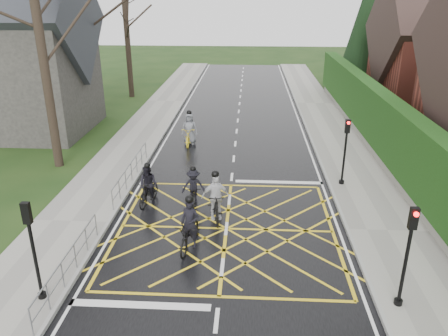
# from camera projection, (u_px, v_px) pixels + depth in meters

# --- Properties ---
(ground) EXTENTS (120.00, 120.00, 0.00)m
(ground) POSITION_uv_depth(u_px,v_px,m) (226.00, 229.00, 16.59)
(ground) COLOR black
(ground) RESTS_ON ground
(road) EXTENTS (9.00, 80.00, 0.01)m
(road) POSITION_uv_depth(u_px,v_px,m) (226.00, 229.00, 16.58)
(road) COLOR black
(road) RESTS_ON ground
(sidewalk_right) EXTENTS (3.00, 80.00, 0.15)m
(sidewalk_right) POSITION_uv_depth(u_px,v_px,m) (387.00, 232.00, 16.23)
(sidewalk_right) COLOR gray
(sidewalk_right) RESTS_ON ground
(sidewalk_left) EXTENTS (3.00, 80.00, 0.15)m
(sidewalk_left) POSITION_uv_depth(u_px,v_px,m) (72.00, 222.00, 16.88)
(sidewalk_left) COLOR gray
(sidewalk_left) RESTS_ON ground
(stone_wall) EXTENTS (0.50, 38.00, 0.70)m
(stone_wall) POSITION_uv_depth(u_px,v_px,m) (389.00, 166.00, 21.59)
(stone_wall) COLOR slate
(stone_wall) RESTS_ON ground
(hedge) EXTENTS (0.90, 38.00, 2.80)m
(hedge) POSITION_uv_depth(u_px,v_px,m) (394.00, 132.00, 20.93)
(hedge) COLOR #18350E
(hedge) RESTS_ON stone_wall
(house_far) EXTENTS (9.80, 8.80, 10.30)m
(house_far) POSITION_uv_depth(u_px,v_px,m) (448.00, 53.00, 30.81)
(house_far) COLOR maroon
(house_far) RESTS_ON ground
(conifer) EXTENTS (4.60, 4.60, 10.00)m
(conifer) POSITION_uv_depth(u_px,v_px,m) (365.00, 33.00, 38.19)
(conifer) COLOR black
(conifer) RESTS_ON ground
(church) EXTENTS (8.80, 7.80, 11.00)m
(church) POSITION_uv_depth(u_px,v_px,m) (15.00, 52.00, 26.57)
(church) COLOR #2D2B28
(church) RESTS_ON ground
(tree_near) EXTENTS (9.24, 9.24, 11.44)m
(tree_near) POSITION_uv_depth(u_px,v_px,m) (35.00, 3.00, 19.65)
(tree_near) COLOR black
(tree_near) RESTS_ON ground
(tree_far) EXTENTS (8.40, 8.40, 10.40)m
(tree_far) POSITION_uv_depth(u_px,v_px,m) (125.00, 8.00, 34.74)
(tree_far) COLOR black
(tree_far) RESTS_ON ground
(railing_south) EXTENTS (0.05, 5.04, 1.03)m
(railing_south) POSITION_uv_depth(u_px,v_px,m) (68.00, 260.00, 13.31)
(railing_south) COLOR slate
(railing_south) RESTS_ON ground
(railing_north) EXTENTS (0.05, 6.04, 1.03)m
(railing_north) POSITION_uv_depth(u_px,v_px,m) (131.00, 168.00, 20.24)
(railing_north) COLOR slate
(railing_north) RESTS_ON ground
(traffic_light_ne) EXTENTS (0.24, 0.31, 3.21)m
(traffic_light_ne) POSITION_uv_depth(u_px,v_px,m) (345.00, 153.00, 19.57)
(traffic_light_ne) COLOR black
(traffic_light_ne) RESTS_ON ground
(traffic_light_se) EXTENTS (0.24, 0.31, 3.21)m
(traffic_light_se) POSITION_uv_depth(u_px,v_px,m) (406.00, 259.00, 11.80)
(traffic_light_se) COLOR black
(traffic_light_se) RESTS_ON ground
(traffic_light_sw) EXTENTS (0.24, 0.31, 3.21)m
(traffic_light_sw) POSITION_uv_depth(u_px,v_px,m) (34.00, 253.00, 12.08)
(traffic_light_sw) COLOR black
(traffic_light_sw) RESTS_ON ground
(cyclist_rear) EXTENTS (1.03, 2.12, 1.97)m
(cyclist_rear) POSITION_uv_depth(u_px,v_px,m) (190.00, 231.00, 15.17)
(cyclist_rear) COLOR black
(cyclist_rear) RESTS_ON ground
(cyclist_back) EXTENTS (0.93, 1.90, 1.84)m
(cyclist_back) POSITION_uv_depth(u_px,v_px,m) (148.00, 188.00, 18.34)
(cyclist_back) COLOR black
(cyclist_back) RESTS_ON ground
(cyclist_mid) EXTENTS (1.07, 1.80, 1.68)m
(cyclist_mid) POSITION_uv_depth(u_px,v_px,m) (193.00, 190.00, 18.36)
(cyclist_mid) COLOR black
(cyclist_mid) RESTS_ON ground
(cyclist_front) EXTENTS (1.17, 2.12, 2.05)m
(cyclist_front) POSITION_uv_depth(u_px,v_px,m) (215.00, 202.00, 17.03)
(cyclist_front) COLOR black
(cyclist_front) RESTS_ON ground
(cyclist_lead) EXTENTS (0.92, 2.11, 2.05)m
(cyclist_lead) POSITION_uv_depth(u_px,v_px,m) (190.00, 133.00, 25.49)
(cyclist_lead) COLOR gold
(cyclist_lead) RESTS_ON ground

